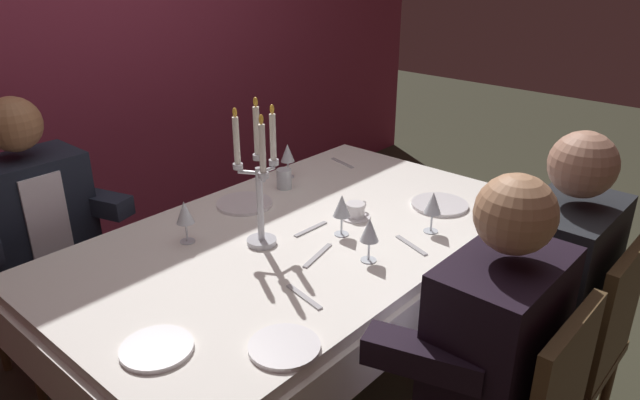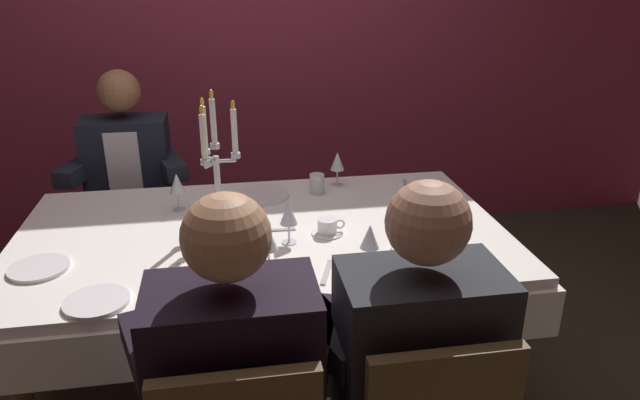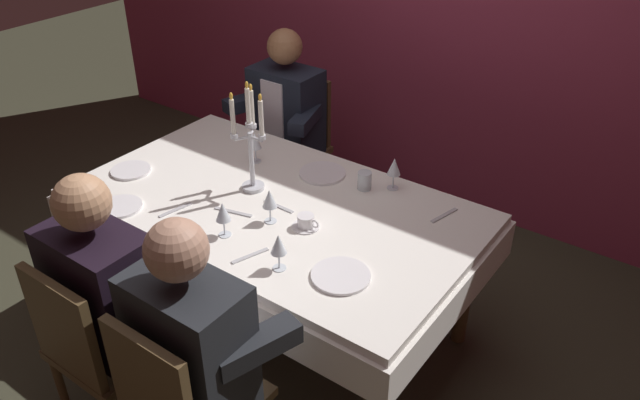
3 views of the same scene
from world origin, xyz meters
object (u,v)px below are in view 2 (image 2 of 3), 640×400
(dinner_plate_1, at_px, (97,302))
(seated_diner_0, at_px, (129,168))
(dinner_plate_3, at_px, (424,248))
(water_tumbler_0, at_px, (317,184))
(wine_glass_2, at_px, (267,240))
(wine_glass_1, at_px, (337,162))
(candelabra, at_px, (217,171))
(dinner_plate_0, at_px, (39,268))
(dinner_plate_2, at_px, (263,195))
(dining_table, at_px, (263,256))
(wine_glass_4, at_px, (289,214))
(wine_glass_3, at_px, (370,238))
(wine_glass_0, at_px, (177,184))
(seated_diner_1, at_px, (236,381))
(coffee_cup_0, at_px, (328,227))
(seated_diner_2, at_px, (418,361))

(dinner_plate_1, bearing_deg, seated_diner_0, 93.43)
(dinner_plate_3, height_order, water_tumbler_0, water_tumbler_0)
(wine_glass_2, bearing_deg, wine_glass_1, 63.13)
(candelabra, relative_size, dinner_plate_0, 2.75)
(dinner_plate_3, distance_m, seated_diner_0, 1.67)
(dinner_plate_2, bearing_deg, dining_table, -95.10)
(dinner_plate_0, relative_size, seated_diner_0, 0.16)
(dining_table, xyz_separation_m, dinner_plate_2, (0.03, 0.35, 0.13))
(dining_table, distance_m, candelabra, 0.40)
(wine_glass_4, relative_size, seated_diner_0, 0.13)
(dining_table, xyz_separation_m, wine_glass_2, (-0.00, -0.33, 0.23))
(wine_glass_3, bearing_deg, seated_diner_0, 127.32)
(dining_table, relative_size, wine_glass_3, 11.83)
(wine_glass_4, bearing_deg, wine_glass_1, 62.66)
(wine_glass_3, xyz_separation_m, water_tumbler_0, (-0.06, 0.73, -0.07))
(dining_table, distance_m, wine_glass_4, 0.29)
(water_tumbler_0, relative_size, seated_diner_0, 0.07)
(dinner_plate_0, xyz_separation_m, wine_glass_0, (0.45, 0.46, 0.11))
(dinner_plate_2, relative_size, seated_diner_1, 0.19)
(seated_diner_0, bearing_deg, dinner_plate_0, -98.09)
(wine_glass_1, height_order, seated_diner_0, seated_diner_0)
(wine_glass_3, distance_m, seated_diner_1, 0.70)
(dinner_plate_3, bearing_deg, dining_table, 153.99)
(candelabra, relative_size, dinner_plate_2, 2.34)
(dinner_plate_2, relative_size, water_tumbler_0, 2.60)
(dinner_plate_1, bearing_deg, dinner_plate_3, 9.11)
(dinner_plate_0, bearing_deg, seated_diner_1, -46.67)
(wine_glass_1, bearing_deg, water_tumbler_0, -142.62)
(wine_glass_4, xyz_separation_m, coffee_cup_0, (0.16, 0.06, -0.09))
(dinner_plate_0, distance_m, dinner_plate_2, 0.98)
(dinner_plate_0, bearing_deg, dinner_plate_3, -3.28)
(dinner_plate_2, relative_size, seated_diner_2, 0.19)
(dinner_plate_2, distance_m, wine_glass_0, 0.39)
(wine_glass_2, height_order, wine_glass_3, same)
(water_tumbler_0, distance_m, seated_diner_2, 1.24)
(dinner_plate_1, relative_size, coffee_cup_0, 1.52)
(dinner_plate_1, bearing_deg, water_tumbler_0, 44.64)
(wine_glass_3, bearing_deg, seated_diner_1, -132.83)
(candelabra, xyz_separation_m, seated_diner_0, (-0.46, 0.85, -0.25))
(wine_glass_3, relative_size, seated_diner_0, 0.13)
(seated_diner_1, bearing_deg, wine_glass_1, 68.53)
(candelabra, xyz_separation_m, wine_glass_2, (0.16, -0.37, -0.13))
(seated_diner_0, distance_m, seated_diner_2, 2.02)
(candelabra, height_order, seated_diner_1, candelabra)
(dinner_plate_3, bearing_deg, wine_glass_0, 149.38)
(wine_glass_1, distance_m, wine_glass_4, 0.65)
(seated_diner_1, xyz_separation_m, seated_diner_2, (0.48, 0.00, 0.00))
(dinner_plate_3, xyz_separation_m, wine_glass_4, (-0.48, 0.14, 0.11))
(dining_table, bearing_deg, wine_glass_4, -55.84)
(dinner_plate_2, height_order, coffee_cup_0, coffee_cup_0)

